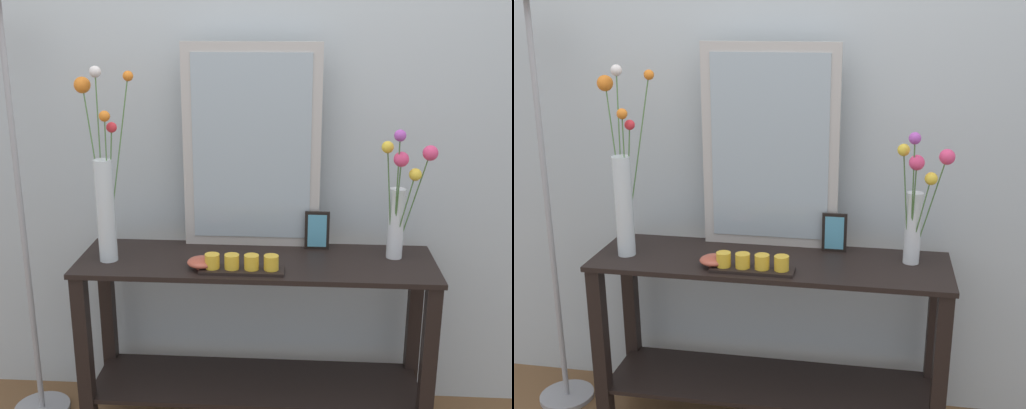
% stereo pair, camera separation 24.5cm
% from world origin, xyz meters
% --- Properties ---
extents(wall_back, '(6.40, 0.08, 2.70)m').
position_xyz_m(wall_back, '(0.00, 0.32, 1.35)').
color(wall_back, '#B2BCC1').
rests_on(wall_back, ground).
extents(console_table, '(1.40, 0.41, 0.76)m').
position_xyz_m(console_table, '(0.00, 0.00, 0.47)').
color(console_table, black).
rests_on(console_table, ground).
extents(mirror_leaning, '(0.56, 0.03, 0.83)m').
position_xyz_m(mirror_leaning, '(-0.03, 0.17, 1.18)').
color(mirror_leaning, '#B7B2AD').
rests_on(mirror_leaning, console_table).
extents(tall_vase_left, '(0.23, 0.21, 0.74)m').
position_xyz_m(tall_vase_left, '(-0.58, -0.02, 1.06)').
color(tall_vase_left, silver).
rests_on(tall_vase_left, console_table).
extents(vase_right, '(0.21, 0.14, 0.53)m').
position_xyz_m(vase_right, '(0.55, 0.04, 1.01)').
color(vase_right, silver).
rests_on(vase_right, console_table).
extents(candle_tray, '(0.32, 0.09, 0.07)m').
position_xyz_m(candle_tray, '(-0.05, -0.13, 0.79)').
color(candle_tray, black).
rests_on(candle_tray, console_table).
extents(picture_frame_small, '(0.10, 0.01, 0.16)m').
position_xyz_m(picture_frame_small, '(0.24, 0.14, 0.84)').
color(picture_frame_small, black).
rests_on(picture_frame_small, console_table).
extents(decorative_bowl, '(0.11, 0.11, 0.04)m').
position_xyz_m(decorative_bowl, '(-0.20, -0.10, 0.79)').
color(decorative_bowl, '#B24C38').
rests_on(decorative_bowl, console_table).
extents(floor_lamp, '(0.24, 0.24, 1.85)m').
position_xyz_m(floor_lamp, '(-0.96, 0.05, 1.25)').
color(floor_lamp, '#9E9EA3').
rests_on(floor_lamp, ground).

